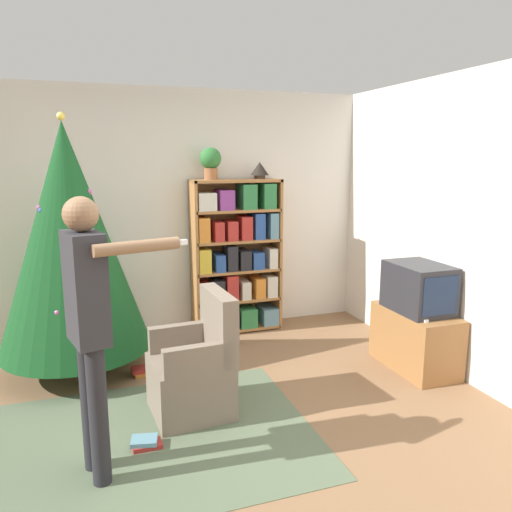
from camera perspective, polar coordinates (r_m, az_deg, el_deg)
name	(u,v)px	position (r m, az deg, el deg)	size (l,w,h in m)	color
ground_plane	(219,441)	(3.63, -4.20, -20.33)	(14.00, 14.00, 0.00)	#846042
wall_back	(161,214)	(5.42, -10.81, 4.74)	(8.00, 0.10, 2.60)	silver
wall_right	(502,235)	(4.32, 26.29, 2.13)	(0.10, 8.00, 2.60)	silver
area_rug	(150,439)	(3.70, -12.03, -19.80)	(2.23, 1.71, 0.01)	#56664C
bookshelf	(237,257)	(5.42, -2.21, -0.10)	(0.96, 0.33, 1.66)	#A8703D
tv_stand	(415,339)	(4.81, 17.72, -9.06)	(0.44, 0.83, 0.54)	#996638
television	(419,288)	(4.67, 18.10, -3.47)	(0.42, 0.59, 0.43)	#28282D
game_remote	(422,319)	(4.46, 18.48, -6.89)	(0.04, 0.12, 0.02)	white
christmas_tree	(70,239)	(4.57, -20.50, 1.80)	(1.29, 1.29, 2.26)	#4C3323
armchair	(196,371)	(3.86, -6.93, -12.94)	(0.61, 0.60, 0.92)	#7A6B5B
standing_person	(89,316)	(3.02, -18.52, -6.57)	(0.70, 0.46, 1.69)	#232328
potted_plant	(211,161)	(5.25, -5.21, 10.75)	(0.22, 0.22, 0.33)	#935B38
table_lamp	(260,169)	(5.41, 0.42, 9.87)	(0.20, 0.20, 0.18)	#473828
book_pile_near_tree	(143,371)	(4.65, -12.74, -12.66)	(0.20, 0.15, 0.07)	orange
book_pile_by_chair	(146,443)	(3.61, -12.48, -20.14)	(0.21, 0.17, 0.07)	#B22D28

